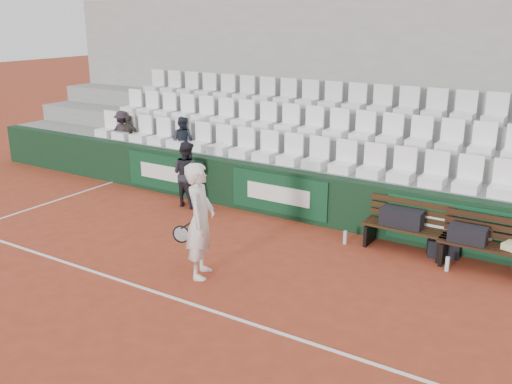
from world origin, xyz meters
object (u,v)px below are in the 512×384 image
object	(u,v)px
sports_bag_right	(468,234)
spectator_a	(122,116)
ball_kid	(187,174)
spectator_c	(182,122)
spectator_b	(128,118)
bench_right	(485,258)
bench_left	(405,239)
sports_bag_left	(402,218)
tennis_player	(200,221)
sports_bag_ground	(443,247)
water_bottle_far	(447,264)
water_bottle_near	(345,237)

from	to	relation	value
sports_bag_right	spectator_a	distance (m)	8.89
sports_bag_right	ball_kid	xyz separation A→B (m)	(-5.89, 0.07, 0.13)
spectator_c	spectator_b	bearing A→B (deg)	-8.11
ball_kid	spectator_c	xyz separation A→B (m)	(-0.94, 1.03, 0.87)
bench_right	spectator_a	xyz separation A→B (m)	(-9.07, 1.05, 1.34)
ball_kid	bench_left	bearing A→B (deg)	-173.00
bench_right	sports_bag_left	bearing A→B (deg)	176.12
bench_left	ball_kid	distance (m)	4.84
sports_bag_right	tennis_player	bearing A→B (deg)	-144.02
sports_bag_right	spectator_b	size ratio (longest dim) A/B	0.57
sports_bag_left	sports_bag_ground	xyz separation A→B (m)	(0.72, 0.14, -0.45)
water_bottle_far	spectator_c	world-z (taller)	spectator_c
water_bottle_far	ball_kid	bearing A→B (deg)	176.41
bench_right	sports_bag_right	distance (m)	0.47
bench_left	sports_bag_right	distance (m)	1.14
bench_right	water_bottle_far	distance (m)	0.62
water_bottle_far	sports_bag_right	bearing A→B (deg)	54.57
ball_kid	spectator_a	xyz separation A→B (m)	(-2.88, 1.03, 0.85)
bench_right	spectator_b	xyz separation A→B (m)	(-8.85, 1.05, 1.30)
water_bottle_near	spectator_a	size ratio (longest dim) A/B	0.22
spectator_b	sports_bag_right	bearing A→B (deg)	168.55
sports_bag_right	spectator_c	world-z (taller)	spectator_c
sports_bag_right	spectator_b	distance (m)	8.67
bench_left	water_bottle_near	xyz separation A→B (m)	(-1.01, -0.28, -0.10)
sports_bag_right	spectator_b	bearing A→B (deg)	172.67
sports_bag_ground	spectator_b	bearing A→B (deg)	174.26
tennis_player	spectator_c	xyz separation A→B (m)	(-3.32, 3.65, 0.66)
bench_right	ball_kid	distance (m)	6.21
spectator_b	spectator_c	xyz separation A→B (m)	(1.72, 0.00, 0.07)
water_bottle_near	spectator_a	world-z (taller)	spectator_a
sports_bag_ground	ball_kid	world-z (taller)	ball_kid
water_bottle_near	spectator_c	xyz separation A→B (m)	(-4.74, 1.22, 1.46)
sports_bag_left	sports_bag_right	bearing A→B (deg)	-7.32
spectator_b	tennis_player	bearing A→B (deg)	139.98
sports_bag_left	tennis_player	world-z (taller)	tennis_player
sports_bag_ground	water_bottle_near	size ratio (longest dim) A/B	2.04
tennis_player	spectator_b	size ratio (longest dim) A/B	1.78
tennis_player	water_bottle_far	bearing A→B (deg)	34.35
ball_kid	water_bottle_far	bearing A→B (deg)	-177.76
spectator_c	bench_right	bearing A→B (deg)	163.52
sports_bag_left	water_bottle_near	xyz separation A→B (m)	(-0.93, -0.27, -0.48)
tennis_player	spectator_b	bearing A→B (deg)	144.11
sports_bag_ground	water_bottle_near	world-z (taller)	sports_bag_ground
sports_bag_left	spectator_c	xyz separation A→B (m)	(-5.67, 0.95, 0.98)
sports_bag_left	sports_bag_right	distance (m)	1.16
bench_right	sports_bag_right	world-z (taller)	sports_bag_right
sports_bag_ground	sports_bag_left	bearing A→B (deg)	-169.31
tennis_player	ball_kid	size ratio (longest dim) A/B	1.30
bench_left	water_bottle_near	bearing A→B (deg)	-164.38
bench_left	water_bottle_far	xyz separation A→B (m)	(0.86, -0.46, -0.10)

